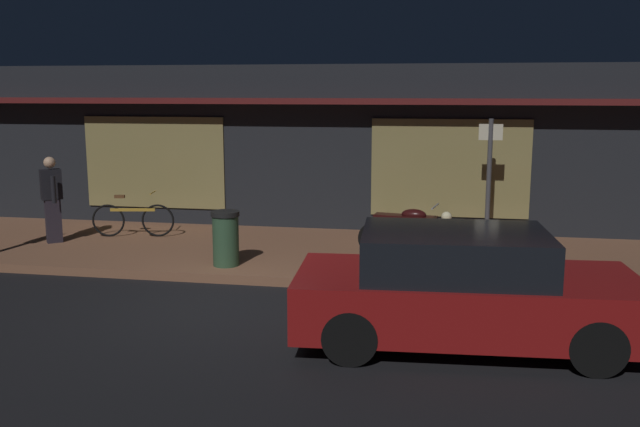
# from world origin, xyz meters

# --- Properties ---
(ground_plane) EXTENTS (60.00, 60.00, 0.00)m
(ground_plane) POSITION_xyz_m (0.00, 0.00, 0.00)
(ground_plane) COLOR black
(sidewalk_slab) EXTENTS (18.00, 4.00, 0.15)m
(sidewalk_slab) POSITION_xyz_m (0.00, 3.00, 0.07)
(sidewalk_slab) COLOR brown
(sidewalk_slab) RESTS_ON ground_plane
(storefront_building) EXTENTS (18.00, 3.30, 3.60)m
(storefront_building) POSITION_xyz_m (0.00, 6.39, 1.80)
(storefront_building) COLOR black
(storefront_building) RESTS_ON ground_plane
(motorcycle) EXTENTS (1.69, 0.60, 0.97)m
(motorcycle) POSITION_xyz_m (2.48, 2.71, 0.65)
(motorcycle) COLOR black
(motorcycle) RESTS_ON sidewalk_slab
(bicycle_parked) EXTENTS (1.64, 0.45, 0.91)m
(bicycle_parked) POSITION_xyz_m (-3.06, 3.51, 0.51)
(bicycle_parked) COLOR black
(bicycle_parked) RESTS_ON sidewalk_slab
(person_photographer) EXTENTS (0.46, 0.53, 1.67)m
(person_photographer) POSITION_xyz_m (-4.34, 2.73, 1.03)
(person_photographer) COLOR #28232D
(person_photographer) RESTS_ON sidewalk_slab
(sign_post) EXTENTS (0.44, 0.09, 2.40)m
(sign_post) POSITION_xyz_m (3.93, 4.07, 1.51)
(sign_post) COLOR #47474C
(sign_post) RESTS_ON sidewalk_slab
(trash_bin) EXTENTS (0.48, 0.48, 0.93)m
(trash_bin) POSITION_xyz_m (-0.49, 1.61, 0.62)
(trash_bin) COLOR #2D4C33
(trash_bin) RESTS_ON sidewalk_slab
(parked_car_far) EXTENTS (4.20, 2.02, 1.42)m
(parked_car_far) POSITION_xyz_m (3.36, -1.03, 0.70)
(parked_car_far) COLOR black
(parked_car_far) RESTS_ON ground_plane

